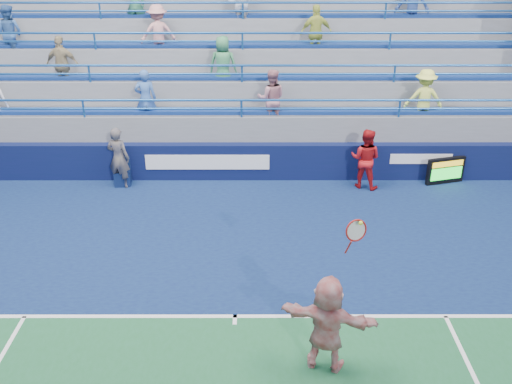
{
  "coord_description": "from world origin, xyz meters",
  "views": [
    {
      "loc": [
        0.4,
        -8.92,
        7.04
      ],
      "look_at": [
        0.41,
        2.5,
        1.5
      ],
      "focal_mm": 40.0,
      "sensor_mm": 36.0,
      "label": 1
    }
  ],
  "objects_px": {
    "serve_speed_board": "(445,171)",
    "judge_chair": "(123,177)",
    "line_judge": "(119,158)",
    "tennis_player": "(327,324)",
    "ball_girl": "(365,159)"
  },
  "relations": [
    {
      "from": "serve_speed_board",
      "to": "judge_chair",
      "type": "distance_m",
      "value": 9.34
    },
    {
      "from": "judge_chair",
      "to": "line_judge",
      "type": "xyz_separation_m",
      "value": [
        -0.03,
        -0.13,
        0.64
      ]
    },
    {
      "from": "tennis_player",
      "to": "serve_speed_board",
      "type": "bearing_deg",
      "value": 60.12
    },
    {
      "from": "tennis_player",
      "to": "ball_girl",
      "type": "relative_size",
      "value": 1.65
    },
    {
      "from": "judge_chair",
      "to": "tennis_player",
      "type": "height_order",
      "value": "tennis_player"
    },
    {
      "from": "line_judge",
      "to": "ball_girl",
      "type": "bearing_deg",
      "value": -163.02
    },
    {
      "from": "serve_speed_board",
      "to": "line_judge",
      "type": "height_order",
      "value": "line_judge"
    },
    {
      "from": "serve_speed_board",
      "to": "line_judge",
      "type": "xyz_separation_m",
      "value": [
        -9.36,
        -0.2,
        0.49
      ]
    },
    {
      "from": "tennis_player",
      "to": "ball_girl",
      "type": "height_order",
      "value": "tennis_player"
    },
    {
      "from": "serve_speed_board",
      "to": "judge_chair",
      "type": "xyz_separation_m",
      "value": [
        -9.34,
        -0.07,
        -0.15
      ]
    },
    {
      "from": "tennis_player",
      "to": "ball_girl",
      "type": "bearing_deg",
      "value": 75.31
    },
    {
      "from": "tennis_player",
      "to": "line_judge",
      "type": "distance_m",
      "value": 8.87
    },
    {
      "from": "ball_girl",
      "to": "line_judge",
      "type": "bearing_deg",
      "value": 23.74
    },
    {
      "from": "tennis_player",
      "to": "line_judge",
      "type": "bearing_deg",
      "value": 124.81
    },
    {
      "from": "judge_chair",
      "to": "ball_girl",
      "type": "relative_size",
      "value": 0.46
    }
  ]
}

